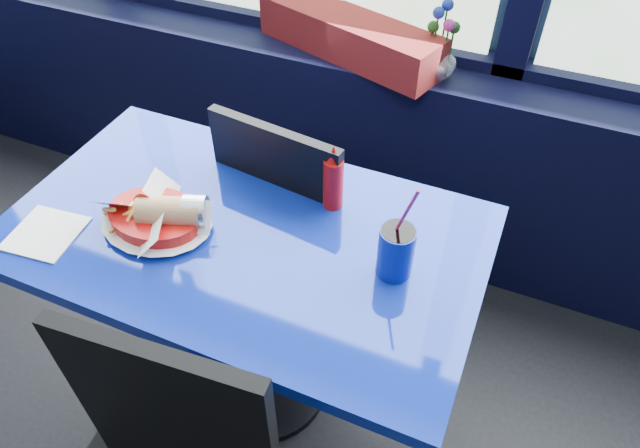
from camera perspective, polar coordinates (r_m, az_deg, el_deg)
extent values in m
cube|color=black|center=(2.36, -3.10, 9.35)|extent=(5.00, 0.26, 0.80)
cube|color=black|center=(2.22, -2.59, 19.13)|extent=(4.80, 0.08, 0.06)
cylinder|color=black|center=(2.03, -5.67, -15.30)|extent=(0.44, 0.44, 0.03)
cylinder|color=black|center=(1.76, -6.42, -10.01)|extent=(0.12, 0.12, 0.68)
cube|color=#0D2394|center=(1.46, -7.63, -1.15)|extent=(1.20, 0.70, 0.04)
cube|color=black|center=(1.18, -14.40, -18.40)|extent=(0.42, 0.07, 0.48)
cube|color=black|center=(1.92, -1.92, 1.15)|extent=(0.47, 0.47, 0.04)
cube|color=black|center=(1.61, -4.26, 2.85)|extent=(0.40, 0.08, 0.46)
cylinder|color=black|center=(2.13, 4.87, -2.21)|extent=(0.02, 0.02, 0.43)
cylinder|color=black|center=(1.93, -0.01, -8.95)|extent=(0.02, 0.02, 0.43)
cylinder|color=black|center=(2.26, -3.26, 1.16)|extent=(0.02, 0.02, 0.43)
cylinder|color=black|center=(2.06, -8.65, -4.79)|extent=(0.02, 0.02, 0.43)
cube|color=maroon|center=(2.02, 2.88, 18.29)|extent=(0.70, 0.37, 0.14)
imported|color=silver|center=(1.93, 11.70, 15.76)|extent=(0.16, 0.16, 0.12)
cylinder|color=#1E5919|center=(1.91, 11.28, 16.90)|extent=(0.01, 0.01, 0.20)
sphere|color=#1B359F|center=(1.86, 11.79, 19.98)|extent=(0.04, 0.04, 0.04)
cylinder|color=#1E5919|center=(1.90, 12.30, 16.10)|extent=(0.01, 0.01, 0.17)
sphere|color=#C43986|center=(1.86, 12.79, 18.81)|extent=(0.04, 0.04, 0.04)
cylinder|color=#1E5919|center=(1.92, 12.07, 17.26)|extent=(0.01, 0.01, 0.22)
sphere|color=#1B359F|center=(1.87, 12.67, 20.60)|extent=(0.04, 0.04, 0.04)
cylinder|color=#1E5919|center=(1.94, 10.89, 16.47)|extent=(0.01, 0.01, 0.14)
sphere|color=#1E5919|center=(1.90, 11.26, 18.78)|extent=(0.04, 0.04, 0.04)
cylinder|color=#1E5919|center=(1.92, 12.81, 16.08)|extent=(0.01, 0.01, 0.16)
sphere|color=#1E5919|center=(1.88, 13.28, 18.58)|extent=(0.04, 0.04, 0.04)
cylinder|color=#B90E0C|center=(1.49, -16.10, 0.51)|extent=(0.27, 0.27, 0.05)
cylinder|color=white|center=(1.49, -16.02, 0.23)|extent=(0.26, 0.26, 0.00)
cylinder|color=silver|center=(1.43, -12.35, 1.24)|extent=(0.08, 0.10, 0.08)
sphere|color=brown|center=(1.46, -17.00, 1.24)|extent=(0.06, 0.06, 0.06)
cylinder|color=red|center=(1.45, -17.31, 2.14)|extent=(0.05, 0.05, 0.01)
cylinder|color=#B90E0C|center=(1.45, 1.32, 4.06)|extent=(0.05, 0.05, 0.15)
cone|color=#B90E0C|center=(1.39, 1.38, 7.06)|extent=(0.03, 0.03, 0.05)
cylinder|color=#0D1C96|center=(1.30, 7.58, -2.75)|extent=(0.08, 0.08, 0.13)
cylinder|color=black|center=(1.26, 7.85, -0.78)|extent=(0.08, 0.08, 0.01)
cylinder|color=#EC3184|center=(1.21, 8.47, 0.90)|extent=(0.06, 0.04, 0.18)
cube|color=white|center=(1.58, -25.75, -0.83)|extent=(0.18, 0.18, 0.00)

